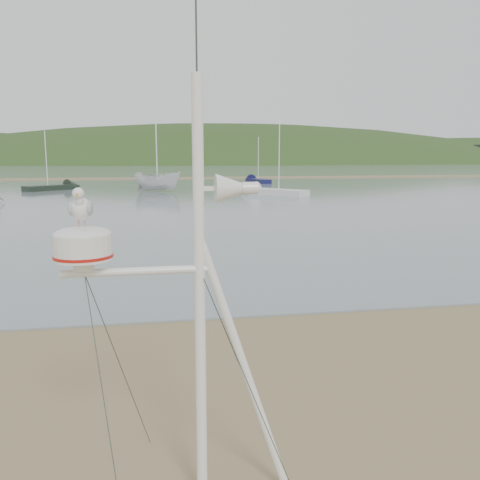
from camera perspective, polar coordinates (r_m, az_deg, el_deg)
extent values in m
plane|color=olive|center=(7.24, -21.62, -19.47)|extent=(560.00, 560.00, 0.00)
cube|color=slate|center=(138.26, -10.83, 7.91)|extent=(560.00, 256.00, 0.04)
cube|color=olive|center=(76.30, -11.29, 6.79)|extent=(560.00, 7.00, 0.07)
ellipsoid|color=#213917|center=(245.59, -1.05, 3.54)|extent=(400.00, 180.00, 80.00)
cube|color=beige|center=(205.65, -20.89, 9.03)|extent=(8.40, 6.30, 8.00)
cube|color=beige|center=(202.53, -13.56, 9.39)|extent=(8.40, 6.30, 8.00)
cube|color=beige|center=(202.73, -6.10, 9.59)|extent=(8.40, 6.30, 8.00)
cube|color=beige|center=(206.24, 1.23, 9.64)|extent=(8.40, 6.30, 8.00)
cube|color=beige|center=(212.88, 8.20, 9.54)|extent=(8.40, 6.30, 8.00)
cube|color=beige|center=(222.39, 14.66, 9.33)|extent=(8.40, 6.30, 8.00)
cube|color=beige|center=(234.40, 20.52, 9.03)|extent=(8.40, 6.30, 8.00)
cylinder|color=white|center=(4.83, -4.53, -6.83)|extent=(0.10, 0.10, 4.14)
cylinder|color=white|center=(5.14, 0.63, -14.39)|extent=(0.96, 0.08, 2.72)
cylinder|color=white|center=(4.73, -11.46, -3.45)|extent=(1.35, 0.07, 0.07)
cylinder|color=#2D382D|center=(4.77, -4.95, 23.16)|extent=(0.02, 0.02, 0.93)
cube|color=white|center=(4.75, -17.12, -2.67)|extent=(0.17, 0.17, 0.09)
cylinder|color=silver|center=(4.72, -17.22, -0.77)|extent=(0.52, 0.52, 0.23)
cylinder|color=#B7140D|center=(4.73, -17.17, -1.69)|extent=(0.53, 0.53, 0.03)
ellipsoid|color=silver|center=(4.70, -17.29, 0.60)|extent=(0.52, 0.52, 0.14)
cone|color=silver|center=(4.68, -1.14, 5.83)|extent=(0.27, 0.27, 0.27)
cylinder|color=silver|center=(4.71, 1.10, 5.86)|extent=(0.14, 0.11, 0.11)
cube|color=white|center=(4.65, -3.42, 5.80)|extent=(0.21, 0.04, 0.04)
cylinder|color=tan|center=(4.69, -17.67, 1.90)|extent=(0.01, 0.01, 0.07)
cylinder|color=tan|center=(4.68, -17.04, 1.92)|extent=(0.01, 0.01, 0.07)
ellipsoid|color=white|center=(4.67, -17.42, 3.36)|extent=(0.18, 0.28, 0.21)
ellipsoid|color=#ABADB3|center=(4.67, -18.39, 3.37)|extent=(0.05, 0.23, 0.13)
ellipsoid|color=#ABADB3|center=(4.65, -16.49, 3.44)|extent=(0.05, 0.23, 0.13)
cone|color=white|center=(4.82, -17.20, 3.29)|extent=(0.09, 0.08, 0.09)
ellipsoid|color=white|center=(4.56, -17.64, 4.32)|extent=(0.08, 0.08, 0.12)
sphere|color=white|center=(4.53, -17.72, 5.01)|extent=(0.10, 0.10, 0.10)
cone|color=gold|center=(4.48, -17.80, 4.89)|extent=(0.02, 0.05, 0.02)
imported|color=silver|center=(48.84, -9.31, 8.31)|extent=(2.63, 2.61, 4.98)
cube|color=#12133F|center=(63.57, 2.06, 6.65)|extent=(2.44, 4.85, 0.50)
cone|color=#12133F|center=(66.29, 0.99, 6.77)|extent=(1.80, 1.90, 1.49)
cylinder|color=white|center=(63.50, 2.07, 9.18)|extent=(0.08, 0.08, 5.11)
cube|color=silver|center=(44.06, 4.37, 5.38)|extent=(4.70, 5.12, 0.50)
cone|color=silver|center=(46.09, 0.92, 5.58)|extent=(2.48, 2.50, 1.69)
cylinder|color=white|center=(43.95, 4.42, 9.48)|extent=(0.08, 0.08, 5.81)
cube|color=black|center=(53.41, -20.75, 5.51)|extent=(4.45, 4.45, 0.50)
cone|color=black|center=(55.19, -18.14, 5.76)|extent=(2.26, 2.26, 1.53)
cylinder|color=white|center=(53.32, -20.94, 8.59)|extent=(0.08, 0.08, 5.24)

